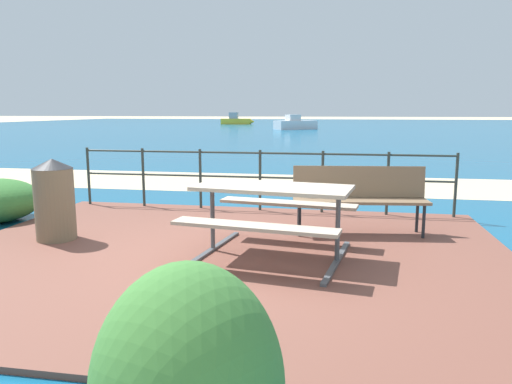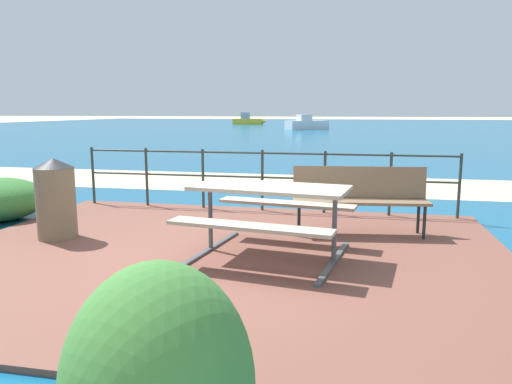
{
  "view_description": "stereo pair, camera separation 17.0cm",
  "coord_description": "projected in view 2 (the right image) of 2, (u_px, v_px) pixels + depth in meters",
  "views": [
    {
      "loc": [
        1.26,
        -5.06,
        1.64
      ],
      "look_at": [
        0.16,
        1.12,
        0.57
      ],
      "focal_mm": 33.84,
      "sensor_mm": 36.0,
      "label": 1
    },
    {
      "loc": [
        1.43,
        -5.03,
        1.64
      ],
      "look_at": [
        0.16,
        1.12,
        0.57
      ],
      "focal_mm": 33.84,
      "sensor_mm": 36.0,
      "label": 2
    }
  ],
  "objects": [
    {
      "name": "patio_paving",
      "position": [
        222.0,
        256.0,
        5.41
      ],
      "size": [
        6.4,
        5.2,
        0.06
      ],
      "primitive_type": "cube",
      "color": "brown",
      "rests_on": "ground"
    },
    {
      "name": "ground_plane",
      "position": [
        222.0,
        258.0,
        5.42
      ],
      "size": [
        240.0,
        240.0,
        0.0
      ],
      "primitive_type": "plane",
      "color": "beige"
    },
    {
      "name": "park_bench",
      "position": [
        360.0,
        193.0,
        6.19
      ],
      "size": [
        1.74,
        0.61,
        0.87
      ],
      "rotation": [
        0.0,
        0.0,
        0.12
      ],
      "color": "#7A6047",
      "rests_on": "patio_paving"
    },
    {
      "name": "railing_fence",
      "position": [
        262.0,
        173.0,
        7.64
      ],
      "size": [
        5.94,
        0.04,
        0.97
      ],
      "color": "#2D3833",
      "rests_on": "patio_paving"
    },
    {
      "name": "sea_water",
      "position": [
        340.0,
        128.0,
        44.05
      ],
      "size": [
        90.0,
        90.0,
        0.01
      ],
      "primitive_type": "cube",
      "color": "#145B84",
      "rests_on": "ground"
    },
    {
      "name": "picnic_table",
      "position": [
        270.0,
        202.0,
        5.19
      ],
      "size": [
        1.87,
        1.74,
        0.78
      ],
      "rotation": [
        0.0,
        0.0,
        -0.15
      ],
      "color": "tan",
      "rests_on": "patio_paving"
    },
    {
      "name": "boat_near",
      "position": [
        248.0,
        120.0,
        56.44
      ],
      "size": [
        3.96,
        1.14,
        1.38
      ],
      "rotation": [
        0.0,
        0.0,
        0.05
      ],
      "color": "yellow",
      "rests_on": "sea_water"
    },
    {
      "name": "trash_bin",
      "position": [
        56.0,
        198.0,
        5.97
      ],
      "size": [
        0.49,
        0.49,
        1.0
      ],
      "color": "#726047",
      "rests_on": "patio_paving"
    },
    {
      "name": "shrub_left",
      "position": [
        1.0,
        199.0,
        7.26
      ],
      "size": [
        1.28,
        1.28,
        0.64
      ],
      "primitive_type": "ellipsoid",
      "color": "#387533",
      "rests_on": "ground"
    },
    {
      "name": "boat_mid",
      "position": [
        308.0,
        124.0,
        41.52
      ],
      "size": [
        3.93,
        3.33,
        1.27
      ],
      "rotation": [
        0.0,
        0.0,
        0.65
      ],
      "color": "silver",
      "rests_on": "sea_water"
    },
    {
      "name": "beach_strip",
      "position": [
        289.0,
        183.0,
        10.9
      ],
      "size": [
        54.01,
        3.04,
        0.01
      ],
      "primitive_type": "cube",
      "rotation": [
        0.0,
        0.0,
        -0.0
      ],
      "color": "beige",
      "rests_on": "ground"
    }
  ]
}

